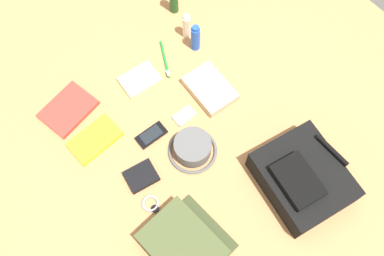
{
  "coord_description": "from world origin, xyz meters",
  "views": [
    {
      "loc": [
        0.51,
        -0.43,
        1.54
      ],
      "look_at": [
        0.0,
        0.0,
        0.04
      ],
      "focal_mm": 40.94,
      "sensor_mm": 36.0,
      "label": 1
    }
  ],
  "objects_px": {
    "folded_towel": "(210,89)",
    "travel_guidebook": "(95,139)",
    "backpack": "(302,178)",
    "wristwatch": "(151,204)",
    "media_player": "(184,116)",
    "paperback_novel": "(68,110)",
    "wallet": "(141,176)",
    "bucket_hat": "(193,148)",
    "toothbrush": "(165,61)",
    "notepad": "(140,80)",
    "lotion_bottle": "(187,26)",
    "cell_phone": "(151,135)",
    "toiletry_pouch": "(184,245)",
    "deodorant_spray": "(195,38)"
  },
  "relations": [
    {
      "from": "backpack",
      "to": "toiletry_pouch",
      "type": "height_order",
      "value": "backpack"
    },
    {
      "from": "deodorant_spray",
      "to": "toothbrush",
      "type": "bearing_deg",
      "value": -99.48
    },
    {
      "from": "deodorant_spray",
      "to": "cell_phone",
      "type": "bearing_deg",
      "value": -62.78
    },
    {
      "from": "deodorant_spray",
      "to": "wallet",
      "type": "distance_m",
      "value": 0.6
    },
    {
      "from": "deodorant_spray",
      "to": "folded_towel",
      "type": "height_order",
      "value": "deodorant_spray"
    },
    {
      "from": "cell_phone",
      "to": "wallet",
      "type": "distance_m",
      "value": 0.17
    },
    {
      "from": "notepad",
      "to": "folded_towel",
      "type": "xyz_separation_m",
      "value": [
        0.22,
        0.18,
        0.01
      ]
    },
    {
      "from": "toiletry_pouch",
      "to": "wallet",
      "type": "xyz_separation_m",
      "value": [
        -0.29,
        0.04,
        -0.03
      ]
    },
    {
      "from": "wristwatch",
      "to": "folded_towel",
      "type": "xyz_separation_m",
      "value": [
        -0.21,
        0.46,
        0.01
      ]
    },
    {
      "from": "backpack",
      "to": "toothbrush",
      "type": "distance_m",
      "value": 0.72
    },
    {
      "from": "paperback_novel",
      "to": "folded_towel",
      "type": "relative_size",
      "value": 1.12
    },
    {
      "from": "notepad",
      "to": "lotion_bottle",
      "type": "bearing_deg",
      "value": 104.51
    },
    {
      "from": "lotion_bottle",
      "to": "notepad",
      "type": "height_order",
      "value": "lotion_bottle"
    },
    {
      "from": "deodorant_spray",
      "to": "media_player",
      "type": "height_order",
      "value": "deodorant_spray"
    },
    {
      "from": "wristwatch",
      "to": "toothbrush",
      "type": "xyz_separation_m",
      "value": [
        -0.43,
        0.41,
        0.0
      ]
    },
    {
      "from": "bucket_hat",
      "to": "deodorant_spray",
      "type": "relative_size",
      "value": 1.36
    },
    {
      "from": "media_player",
      "to": "travel_guidebook",
      "type": "bearing_deg",
      "value": -113.32
    },
    {
      "from": "travel_guidebook",
      "to": "notepad",
      "type": "relative_size",
      "value": 1.3
    },
    {
      "from": "toiletry_pouch",
      "to": "travel_guidebook",
      "type": "distance_m",
      "value": 0.52
    },
    {
      "from": "backpack",
      "to": "media_player",
      "type": "bearing_deg",
      "value": -162.68
    },
    {
      "from": "paperback_novel",
      "to": "wristwatch",
      "type": "height_order",
      "value": "paperback_novel"
    },
    {
      "from": "media_player",
      "to": "notepad",
      "type": "height_order",
      "value": "notepad"
    },
    {
      "from": "backpack",
      "to": "travel_guidebook",
      "type": "relative_size",
      "value": 1.84
    },
    {
      "from": "paperback_novel",
      "to": "wallet",
      "type": "distance_m",
      "value": 0.4
    },
    {
      "from": "bucket_hat",
      "to": "toothbrush",
      "type": "height_order",
      "value": "bucket_hat"
    },
    {
      "from": "backpack",
      "to": "cell_phone",
      "type": "height_order",
      "value": "backpack"
    },
    {
      "from": "backpack",
      "to": "folded_towel",
      "type": "relative_size",
      "value": 1.79
    },
    {
      "from": "wristwatch",
      "to": "notepad",
      "type": "bearing_deg",
      "value": 147.22
    },
    {
      "from": "toothbrush",
      "to": "folded_towel",
      "type": "distance_m",
      "value": 0.23
    },
    {
      "from": "wallet",
      "to": "bucket_hat",
      "type": "bearing_deg",
      "value": 88.43
    },
    {
      "from": "bucket_hat",
      "to": "cell_phone",
      "type": "relative_size",
      "value": 1.55
    },
    {
      "from": "toiletry_pouch",
      "to": "paperback_novel",
      "type": "bearing_deg",
      "value": -178.89
    },
    {
      "from": "paperback_novel",
      "to": "toothbrush",
      "type": "relative_size",
      "value": 1.37
    },
    {
      "from": "toiletry_pouch",
      "to": "cell_phone",
      "type": "height_order",
      "value": "toiletry_pouch"
    },
    {
      "from": "deodorant_spray",
      "to": "toothbrush",
      "type": "xyz_separation_m",
      "value": [
        -0.02,
        -0.14,
        -0.06
      ]
    },
    {
      "from": "backpack",
      "to": "wristwatch",
      "type": "xyz_separation_m",
      "value": [
        -0.28,
        -0.46,
        -0.05
      ]
    },
    {
      "from": "backpack",
      "to": "notepad",
      "type": "xyz_separation_m",
      "value": [
        -0.71,
        -0.18,
        -0.05
      ]
    },
    {
      "from": "lotion_bottle",
      "to": "travel_guidebook",
      "type": "xyz_separation_m",
      "value": [
        0.15,
        -0.57,
        -0.05
      ]
    },
    {
      "from": "bucket_hat",
      "to": "lotion_bottle",
      "type": "bearing_deg",
      "value": 142.64
    },
    {
      "from": "travel_guidebook",
      "to": "cell_phone",
      "type": "height_order",
      "value": "travel_guidebook"
    },
    {
      "from": "toiletry_pouch",
      "to": "toothbrush",
      "type": "distance_m",
      "value": 0.75
    },
    {
      "from": "folded_towel",
      "to": "travel_guidebook",
      "type": "bearing_deg",
      "value": -104.0
    },
    {
      "from": "wallet",
      "to": "notepad",
      "type": "xyz_separation_m",
      "value": [
        -0.33,
        0.24,
        -0.0
      ]
    },
    {
      "from": "travel_guidebook",
      "to": "wristwatch",
      "type": "distance_m",
      "value": 0.33
    },
    {
      "from": "toiletry_pouch",
      "to": "toothbrush",
      "type": "height_order",
      "value": "toiletry_pouch"
    },
    {
      "from": "wallet",
      "to": "toothbrush",
      "type": "bearing_deg",
      "value": 141.28
    },
    {
      "from": "cell_phone",
      "to": "media_player",
      "type": "distance_m",
      "value": 0.15
    },
    {
      "from": "travel_guidebook",
      "to": "media_player",
      "type": "distance_m",
      "value": 0.35
    },
    {
      "from": "cell_phone",
      "to": "lotion_bottle",
      "type": "bearing_deg",
      "value": 124.0
    },
    {
      "from": "backpack",
      "to": "deodorant_spray",
      "type": "xyz_separation_m",
      "value": [
        -0.69,
        0.09,
        0.01
      ]
    }
  ]
}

